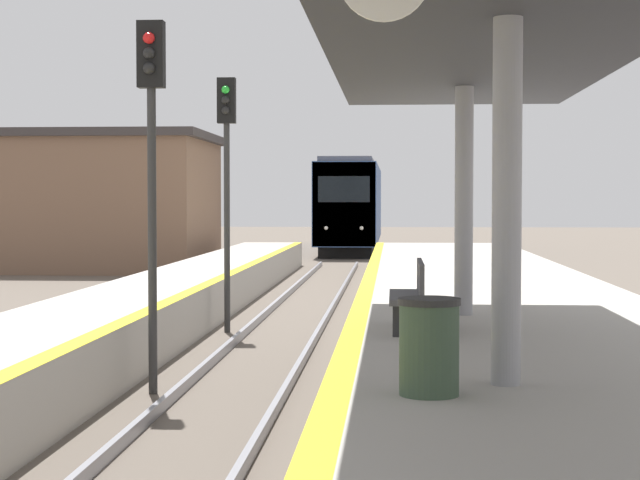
{
  "coord_description": "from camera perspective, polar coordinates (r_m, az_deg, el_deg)",
  "views": [
    {
      "loc": [
        2.17,
        -2.78,
        2.66
      ],
      "look_at": [
        0.71,
        18.53,
        1.85
      ],
      "focal_mm": 60.0,
      "sensor_mm": 36.0,
      "label": 1
    }
  ],
  "objects": [
    {
      "name": "station_canopy",
      "position": [
        10.24,
        9.99,
        11.63
      ],
      "size": [
        3.71,
        18.22,
        3.62
      ],
      "color": "#99999E",
      "rests_on": "platform_right"
    },
    {
      "name": "bench",
      "position": [
        14.2,
        4.88,
        -2.87
      ],
      "size": [
        0.44,
        1.68,
        0.92
      ],
      "color": "#4C4C51",
      "rests_on": "platform_right"
    },
    {
      "name": "station_building",
      "position": [
        42.04,
        -13.25,
        2.04
      ],
      "size": [
        11.11,
        7.75,
        5.16
      ],
      "color": "brown",
      "rests_on": "ground"
    },
    {
      "name": "signal_mid",
      "position": [
        14.72,
        -8.98,
        5.47
      ],
      "size": [
        0.36,
        0.31,
        5.07
      ],
      "color": "#2D2D2D",
      "rests_on": "ground"
    },
    {
      "name": "trash_bin",
      "position": [
        9.55,
        5.84,
        -5.66
      ],
      "size": [
        0.56,
        0.56,
        0.86
      ],
      "color": "#384C38",
      "rests_on": "platform_right"
    },
    {
      "name": "train",
      "position": [
        55.65,
        1.7,
        1.84
      ],
      "size": [
        2.83,
        17.87,
        4.58
      ],
      "color": "black",
      "rests_on": "ground"
    },
    {
      "name": "signal_far",
      "position": [
        21.36,
        -5.0,
        4.45
      ],
      "size": [
        0.36,
        0.31,
        5.07
      ],
      "color": "#2D2D2D",
      "rests_on": "ground"
    }
  ]
}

